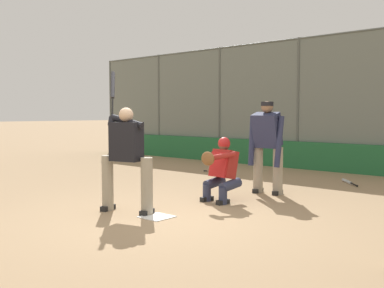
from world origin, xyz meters
name	(u,v)px	position (x,y,z in m)	size (l,w,h in m)	color
ground_plane	(157,217)	(0.00, 0.00, 0.00)	(160.00, 160.00, 0.00)	#9E7F5B
home_plate_marker	(157,217)	(0.00, 0.00, 0.01)	(0.43, 0.43, 0.01)	white
backstop_fence	(347,99)	(0.00, -6.96, 1.94)	(19.96, 0.08, 3.71)	#515651
padding_wall	(344,158)	(0.00, -6.86, 0.38)	(19.49, 0.18, 0.77)	#236638
batter_at_plate	(126,155)	(0.60, 0.08, 0.91)	(1.16, 0.57, 2.28)	gray
catcher_behind_plate	(221,168)	(0.02, -1.60, 0.59)	(0.61, 0.74, 1.15)	#2D334C
umpire_home	(267,144)	(-0.17, -2.80, 0.97)	(0.73, 0.49, 1.80)	gray
spare_bat_by_padding	(222,172)	(2.34, -4.63, 0.03)	(0.80, 0.29, 0.07)	black
spare_bat_third_base_side	(348,182)	(-0.83, -5.15, 0.03)	(0.63, 0.70, 0.07)	black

